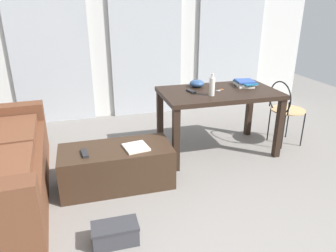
# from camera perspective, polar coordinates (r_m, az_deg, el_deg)

# --- Properties ---
(ground_plane) EXTENTS (8.36, 8.36, 0.00)m
(ground_plane) POSITION_cam_1_polar(r_m,az_deg,el_deg) (3.39, 3.90, -8.74)
(ground_plane) COLOR gray
(wall_back) EXTENTS (5.42, 0.10, 2.42)m
(wall_back) POSITION_cam_1_polar(r_m,az_deg,el_deg) (5.01, -4.12, 15.86)
(wall_back) COLOR silver
(wall_back) RESTS_ON ground
(curtains) EXTENTS (3.86, 0.03, 2.06)m
(curtains) POSITION_cam_1_polar(r_m,az_deg,el_deg) (4.95, -3.86, 13.71)
(curtains) COLOR #B2B7BC
(curtains) RESTS_ON ground
(coffee_table) EXTENTS (1.07, 0.50, 0.40)m
(coffee_table) POSITION_cam_1_polar(r_m,az_deg,el_deg) (3.16, -9.21, -7.18)
(coffee_table) COLOR #382619
(coffee_table) RESTS_ON ground
(craft_table) EXTENTS (1.33, 0.78, 0.75)m
(craft_table) POSITION_cam_1_polar(r_m,az_deg,el_deg) (3.71, 9.08, 4.74)
(craft_table) COLOR black
(craft_table) RESTS_ON ground
(wire_chair) EXTENTS (0.41, 0.42, 0.82)m
(wire_chair) POSITION_cam_1_polar(r_m,az_deg,el_deg) (4.15, 20.14, 3.45)
(wire_chair) COLOR tan
(wire_chair) RESTS_ON ground
(bottle_near) EXTENTS (0.06, 0.06, 0.24)m
(bottle_near) POSITION_cam_1_polar(r_m,az_deg,el_deg) (3.46, 7.92, 7.12)
(bottle_near) COLOR beige
(bottle_near) RESTS_ON craft_table
(bowl) EXTENTS (0.18, 0.18, 0.09)m
(bowl) POSITION_cam_1_polar(r_m,az_deg,el_deg) (3.81, 5.23, 7.63)
(bowl) COLOR #2D4C7A
(bowl) RESTS_ON craft_table
(book_stack) EXTENTS (0.26, 0.30, 0.07)m
(book_stack) POSITION_cam_1_polar(r_m,az_deg,el_deg) (3.95, 13.69, 7.50)
(book_stack) COLOR silver
(book_stack) RESTS_ON craft_table
(tv_remote_on_table) EXTENTS (0.07, 0.16, 0.02)m
(tv_remote_on_table) POSITION_cam_1_polar(r_m,az_deg,el_deg) (3.59, 4.18, 6.26)
(tv_remote_on_table) COLOR #232326
(tv_remote_on_table) RESTS_ON craft_table
(scissors) EXTENTS (0.11, 0.09, 0.00)m
(scissors) POSITION_cam_1_polar(r_m,az_deg,el_deg) (3.72, 9.45, 6.43)
(scissors) COLOR #9EA0A5
(scissors) RESTS_ON craft_table
(tv_remote_primary) EXTENTS (0.07, 0.17, 0.02)m
(tv_remote_primary) POSITION_cam_1_polar(r_m,az_deg,el_deg) (3.00, -14.77, -4.76)
(tv_remote_primary) COLOR #232326
(tv_remote_primary) RESTS_ON coffee_table
(magazine) EXTENTS (0.25, 0.26, 0.02)m
(magazine) POSITION_cam_1_polar(r_m,az_deg,el_deg) (3.04, -5.78, -3.82)
(magazine) COLOR silver
(magazine) RESTS_ON coffee_table
(shoebox) EXTENTS (0.35, 0.19, 0.16)m
(shoebox) POSITION_cam_1_polar(r_m,az_deg,el_deg) (2.54, -9.45, -18.52)
(shoebox) COLOR #38383D
(shoebox) RESTS_ON ground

